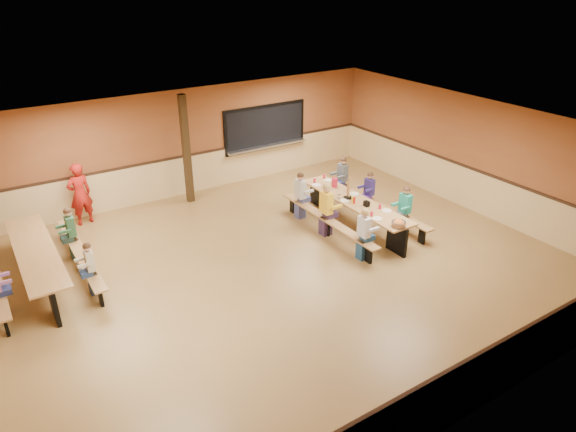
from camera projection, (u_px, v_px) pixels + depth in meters
ground at (279, 268)px, 11.23m from camera, size 12.00×12.00×0.00m
room_envelope at (279, 240)px, 10.93m from camera, size 12.04×10.04×3.02m
kitchen_pass_through at (265, 129)px, 15.60m from camera, size 2.78×0.28×1.38m
structural_post at (186, 150)px, 13.81m from camera, size 0.18×0.18×3.00m
cafeteria_table_main at (354, 208)px, 12.79m from camera, size 1.91×3.70×0.74m
cafeteria_table_second at (37, 259)px, 10.54m from camera, size 1.91×3.70×0.74m
seated_child_white_left at (364, 234)px, 11.34m from camera, size 0.37×0.30×1.22m
seated_adult_yellow at (326, 210)px, 12.38m from camera, size 0.42×0.35×1.32m
seated_child_grey_left at (300, 196)px, 13.24m from camera, size 0.38×0.31×1.24m
seated_child_teal_right at (405, 210)px, 12.46m from camera, size 0.37×0.31×1.22m
seated_child_navy_right at (369, 194)px, 13.47m from camera, size 0.34×0.28×1.16m
seated_child_char_right at (342, 179)px, 14.31m from camera, size 0.38×0.31×1.23m
seated_child_green_sec at (72, 233)px, 11.39m from camera, size 0.37×0.30×1.21m
seated_child_tan_sec at (91, 269)px, 10.12m from camera, size 0.33×0.27×1.13m
standing_woman at (80, 194)px, 12.84m from camera, size 0.66×0.50×1.63m
punch_pitcher at (334, 183)px, 13.44m from camera, size 0.16×0.16×0.22m
chip_bowl at (399, 224)px, 11.36m from camera, size 0.32×0.32×0.15m
napkin_dispenser at (367, 204)px, 12.34m from camera, size 0.10×0.14×0.13m
condiment_mustard at (353, 200)px, 12.50m from camera, size 0.06×0.06×0.17m
condiment_ketchup at (354, 200)px, 12.48m from camera, size 0.06×0.06×0.17m
table_paddle at (348, 194)px, 12.71m from camera, size 0.16×0.16×0.56m
place_settings at (355, 198)px, 12.67m from camera, size 0.65×3.30×0.11m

